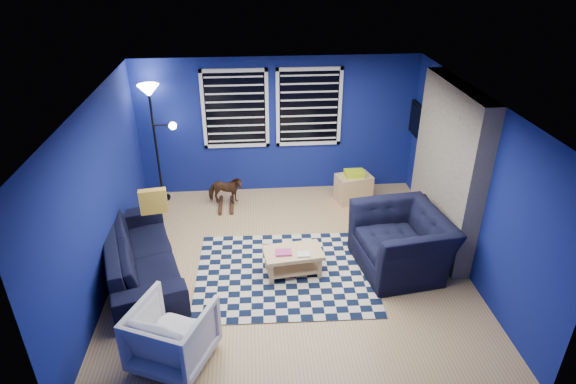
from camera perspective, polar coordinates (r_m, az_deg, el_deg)
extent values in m
plane|color=tan|center=(7.13, 0.23, -8.75)|extent=(5.00, 5.00, 0.00)
plane|color=white|center=(5.98, 0.28, 10.85)|extent=(5.00, 5.00, 0.00)
plane|color=navy|center=(8.74, -1.19, 7.79)|extent=(5.00, 0.00, 5.00)
plane|color=navy|center=(6.74, -21.43, -0.65)|extent=(0.00, 5.00, 5.00)
plane|color=navy|center=(7.11, 20.77, 0.96)|extent=(0.00, 5.00, 5.00)
cube|color=gray|center=(7.46, 18.36, 2.66)|extent=(0.26, 2.00, 2.50)
cube|color=black|center=(7.82, 16.44, -3.34)|extent=(0.04, 0.70, 0.60)
cube|color=gray|center=(7.93, 15.27, -5.31)|extent=(0.50, 1.20, 0.08)
cube|color=black|center=(8.60, -6.27, 9.74)|extent=(1.05, 0.02, 1.30)
cube|color=white|center=(8.41, -6.51, 14.13)|extent=(1.17, 0.05, 0.06)
cube|color=white|center=(8.82, -6.04, 5.53)|extent=(1.17, 0.05, 0.06)
cube|color=black|center=(8.66, 2.49, 10.01)|extent=(1.05, 0.02, 1.30)
cube|color=white|center=(8.47, 2.59, 14.38)|extent=(1.17, 0.05, 0.06)
cube|color=white|center=(8.88, 2.40, 5.82)|extent=(1.17, 0.05, 0.06)
cube|color=black|center=(8.72, 15.45, 7.77)|extent=(0.06, 1.00, 0.58)
cube|color=black|center=(8.71, 15.23, 7.77)|extent=(0.01, 0.92, 0.50)
cube|color=black|center=(6.98, -0.38, -9.59)|extent=(2.56, 2.07, 0.02)
imported|color=black|center=(7.08, -17.08, -7.11)|extent=(2.48, 1.54, 0.68)
imported|color=black|center=(7.06, 13.28, -5.74)|extent=(1.47, 1.33, 0.86)
imported|color=gray|center=(5.68, -13.53, -16.07)|extent=(1.07, 1.08, 0.75)
imported|color=#482817|center=(8.52, -7.45, 0.20)|extent=(0.33, 0.64, 0.52)
cube|color=tan|center=(6.77, 0.60, -7.21)|extent=(0.86, 0.56, 0.05)
cube|color=tan|center=(6.92, 0.59, -8.92)|extent=(0.78, 0.48, 0.03)
cube|color=#BD367B|center=(6.70, -0.53, -7.19)|extent=(0.24, 0.18, 0.03)
cube|color=silver|center=(6.67, 1.85, -7.40)|extent=(0.19, 0.15, 0.03)
cube|color=tan|center=(6.72, -2.22, -9.54)|extent=(0.06, 0.06, 0.32)
cube|color=tan|center=(6.77, 3.66, -9.24)|extent=(0.06, 0.06, 0.32)
cube|color=tan|center=(7.01, -2.36, -7.76)|extent=(0.06, 0.06, 0.32)
cube|color=tan|center=(7.06, 3.24, -7.48)|extent=(0.06, 0.06, 0.32)
cube|color=tan|center=(8.77, 7.75, 0.47)|extent=(0.68, 0.53, 0.50)
cube|color=black|center=(8.77, 7.75, 0.47)|extent=(0.59, 0.48, 0.40)
cube|color=#AACF18|center=(8.64, 7.87, 2.21)|extent=(0.39, 0.33, 0.09)
cylinder|color=black|center=(9.15, -14.56, -0.66)|extent=(0.27, 0.27, 0.03)
cylinder|color=black|center=(8.74, -15.32, 5.02)|extent=(0.04, 0.04, 1.98)
cone|color=white|center=(8.42, -16.20, 11.46)|extent=(0.36, 0.36, 0.20)
sphere|color=white|center=(8.48, -13.51, 7.63)|extent=(0.13, 0.13, 0.13)
cube|color=gold|center=(7.26, -15.67, -1.07)|extent=(0.41, 0.18, 0.37)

